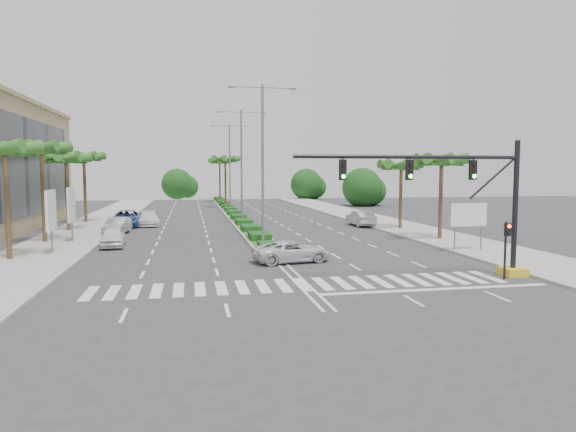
{
  "coord_description": "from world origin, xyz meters",
  "views": [
    {
      "loc": [
        -5.4,
        -24.3,
        5.56
      ],
      "look_at": [
        0.16,
        4.75,
        3.0
      ],
      "focal_mm": 32.0,
      "sensor_mm": 36.0,
      "label": 1
    }
  ],
  "objects_px": {
    "car_parked_c": "(126,219)",
    "car_crossing": "(292,251)",
    "car_parked_a": "(113,237)",
    "car_parked_d": "(148,219)",
    "car_right": "(361,218)",
    "car_parked_b": "(117,226)"
  },
  "relations": [
    {
      "from": "car_parked_c",
      "to": "car_crossing",
      "type": "relative_size",
      "value": 1.23
    },
    {
      "from": "car_parked_a",
      "to": "car_crossing",
      "type": "relative_size",
      "value": 0.87
    },
    {
      "from": "car_parked_c",
      "to": "car_parked_d",
      "type": "relative_size",
      "value": 1.18
    },
    {
      "from": "car_parked_d",
      "to": "car_right",
      "type": "bearing_deg",
      "value": -17.63
    },
    {
      "from": "car_parked_b",
      "to": "car_parked_c",
      "type": "bearing_deg",
      "value": 97.17
    },
    {
      "from": "car_parked_a",
      "to": "car_parked_c",
      "type": "distance_m",
      "value": 14.45
    },
    {
      "from": "car_parked_a",
      "to": "car_crossing",
      "type": "distance_m",
      "value": 14.73
    },
    {
      "from": "car_crossing",
      "to": "car_parked_a",
      "type": "bearing_deg",
      "value": 42.43
    },
    {
      "from": "car_parked_b",
      "to": "car_parked_d",
      "type": "distance_m",
      "value": 7.38
    },
    {
      "from": "car_parked_a",
      "to": "car_crossing",
      "type": "bearing_deg",
      "value": -40.43
    },
    {
      "from": "car_parked_b",
      "to": "car_parked_a",
      "type": "bearing_deg",
      "value": -77.55
    },
    {
      "from": "car_parked_a",
      "to": "car_right",
      "type": "distance_m",
      "value": 25.21
    },
    {
      "from": "car_parked_d",
      "to": "car_parked_b",
      "type": "bearing_deg",
      "value": -112.87
    },
    {
      "from": "car_parked_c",
      "to": "car_crossing",
      "type": "xyz_separation_m",
      "value": [
        12.51,
        -23.27,
        -0.15
      ]
    },
    {
      "from": "car_parked_c",
      "to": "car_right",
      "type": "bearing_deg",
      "value": -9.57
    },
    {
      "from": "car_parked_b",
      "to": "car_crossing",
      "type": "distance_m",
      "value": 20.94
    },
    {
      "from": "car_parked_a",
      "to": "car_parked_b",
      "type": "bearing_deg",
      "value": 91.76
    },
    {
      "from": "car_parked_d",
      "to": "car_crossing",
      "type": "bearing_deg",
      "value": -72.55
    },
    {
      "from": "car_crossing",
      "to": "car_right",
      "type": "distance_m",
      "value": 22.4
    },
    {
      "from": "car_parked_d",
      "to": "car_right",
      "type": "relative_size",
      "value": 1.05
    },
    {
      "from": "car_parked_c",
      "to": "car_right",
      "type": "xyz_separation_m",
      "value": [
        23.6,
        -3.81,
        -0.03
      ]
    },
    {
      "from": "car_parked_c",
      "to": "car_crossing",
      "type": "distance_m",
      "value": 26.42
    }
  ]
}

